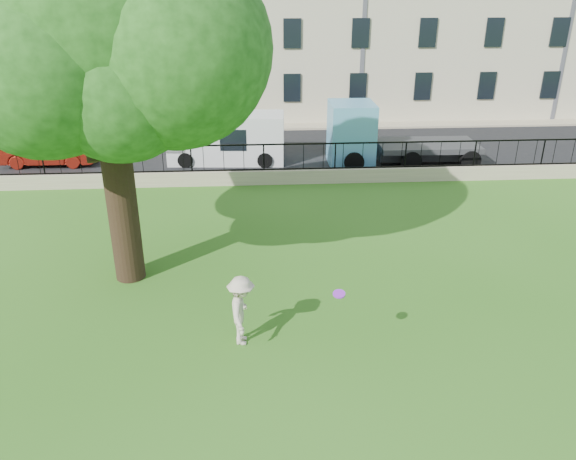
{
  "coord_description": "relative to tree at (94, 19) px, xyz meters",
  "views": [
    {
      "loc": [
        -0.47,
        -10.6,
        7.84
      ],
      "look_at": [
        0.45,
        3.5,
        1.58
      ],
      "focal_mm": 35.0,
      "sensor_mm": 36.0,
      "label": 1
    }
  ],
  "objects": [
    {
      "name": "ground",
      "position": [
        4.21,
        -4.09,
        -7.02
      ],
      "size": [
        120.0,
        120.0,
        0.0
      ],
      "primitive_type": "plane",
      "color": "#2B6217",
      "rests_on": "ground"
    },
    {
      "name": "blue_truck",
      "position": [
        10.71,
        10.42,
        -5.59
      ],
      "size": [
        6.86,
        2.53,
        2.86
      ],
      "primitive_type": "cube",
      "rotation": [
        0.0,
        0.0,
        -0.02
      ],
      "color": "#5AA4D3",
      "rests_on": "street"
    },
    {
      "name": "man",
      "position": [
        3.39,
        -3.5,
        -6.15
      ],
      "size": [
        0.7,
        1.15,
        1.73
      ],
      "primitive_type": "imported",
      "rotation": [
        0.0,
        0.0,
        1.52
      ],
      "color": "beige",
      "rests_on": "ground"
    },
    {
      "name": "red_sedan",
      "position": [
        -5.66,
        11.22,
        -6.31
      ],
      "size": [
        4.28,
        1.53,
        1.41
      ],
      "primitive_type": "imported",
      "rotation": [
        0.0,
        0.0,
        1.56
      ],
      "color": "#A22113",
      "rests_on": "street"
    },
    {
      "name": "street",
      "position": [
        4.21,
        12.61,
        -7.01
      ],
      "size": [
        60.0,
        9.0,
        0.01
      ],
      "primitive_type": "cube",
      "color": "black",
      "rests_on": "ground"
    },
    {
      "name": "tree",
      "position": [
        0.0,
        0.0,
        0.0
      ],
      "size": [
        8.34,
        6.54,
        10.48
      ],
      "color": "black",
      "rests_on": "ground"
    },
    {
      "name": "sidewalk",
      "position": [
        4.21,
        17.81,
        -6.96
      ],
      "size": [
        60.0,
        1.4,
        0.12
      ],
      "primitive_type": "cube",
      "color": "gray",
      "rests_on": "ground"
    },
    {
      "name": "retaining_wall",
      "position": [
        4.21,
        7.91,
        -6.72
      ],
      "size": [
        50.0,
        0.4,
        0.6
      ],
      "primitive_type": "cube",
      "color": "gray",
      "rests_on": "ground"
    },
    {
      "name": "iron_railing",
      "position": [
        4.21,
        7.91,
        -5.86
      ],
      "size": [
        50.0,
        0.05,
        1.13
      ],
      "color": "black",
      "rests_on": "retaining_wall"
    },
    {
      "name": "frisbee",
      "position": [
        5.51,
        -4.38,
        -5.27
      ],
      "size": [
        0.35,
        0.34,
        0.12
      ],
      "primitive_type": "cylinder",
      "rotation": [
        0.21,
        -0.14,
        0.33
      ],
      "color": "purple"
    },
    {
      "name": "white_van",
      "position": [
        2.55,
        11.31,
        -5.89
      ],
      "size": [
        5.5,
        2.44,
        2.26
      ],
      "primitive_type": "cube",
      "rotation": [
        0.0,
        0.0,
        -0.07
      ],
      "color": "silver",
      "rests_on": "street"
    }
  ]
}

